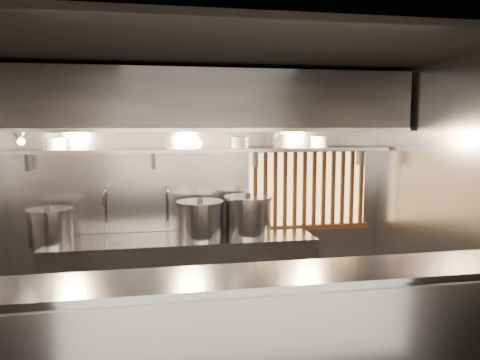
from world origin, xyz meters
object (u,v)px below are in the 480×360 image
object	(u,v)px
pendant_bulb	(198,144)
stock_pot_mid	(200,219)
stock_pot_left	(51,226)
stock_pot_right	(248,215)
heat_lamp	(18,136)

from	to	relation	value
pendant_bulb	stock_pot_mid	world-z (taller)	pendant_bulb
pendant_bulb	stock_pot_left	size ratio (longest dim) A/B	0.31
pendant_bulb	stock_pot_right	xyz separation A→B (m)	(0.56, -0.05, -0.83)
heat_lamp	stock_pot_mid	bearing A→B (deg)	8.51
heat_lamp	stock_pot_left	xyz separation A→B (m)	(0.20, 0.26, -0.97)
stock_pot_right	pendant_bulb	bearing A→B (deg)	174.87
pendant_bulb	stock_pot_right	bearing A→B (deg)	-5.13
heat_lamp	stock_pot_mid	distance (m)	2.06
stock_pot_right	heat_lamp	bearing A→B (deg)	-172.79
pendant_bulb	stock_pot_right	size ratio (longest dim) A/B	0.25
stock_pot_left	stock_pot_mid	size ratio (longest dim) A/B	0.98
stock_pot_mid	stock_pot_right	xyz separation A→B (m)	(0.56, 0.03, 0.02)
stock_pot_mid	stock_pot_right	size ratio (longest dim) A/B	0.85
heat_lamp	stock_pot_left	world-z (taller)	heat_lamp
pendant_bulb	stock_pot_right	world-z (taller)	pendant_bulb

